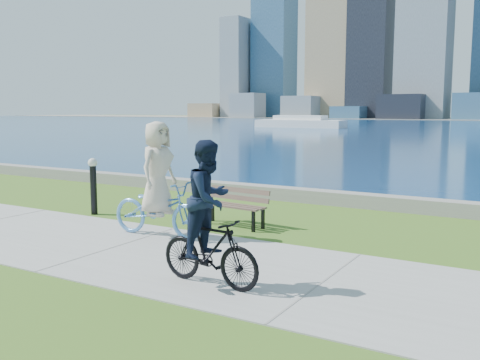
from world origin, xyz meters
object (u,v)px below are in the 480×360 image
Objects in this scene: bollard_lamp at (93,182)px; cyclist_man at (209,225)px; park_bench at (234,203)px; cyclist_woman at (158,194)px.

cyclist_man is at bearing -29.23° from bollard_lamp.
bollard_lamp reaches higher than park_bench.
park_bench is 1.85m from cyclist_woman.
cyclist_man is (5.28, -2.95, 0.12)m from bollard_lamp.
bollard_lamp is 0.60× the size of cyclist_woman.
bollard_lamp is at bearing 64.64° from cyclist_man.
cyclist_man is at bearing -58.12° from park_bench.
bollard_lamp is at bearing -163.73° from park_bench.
cyclist_woman is (2.78, -1.01, 0.08)m from bollard_lamp.
cyclist_woman is at bearing 55.92° from cyclist_man.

